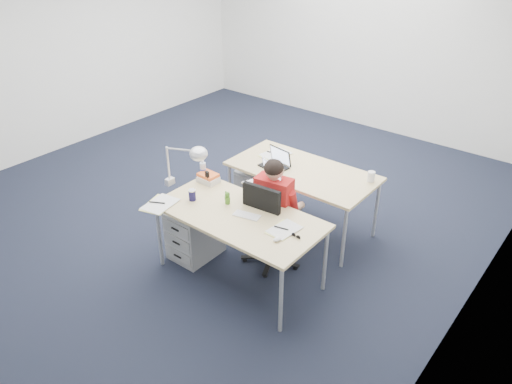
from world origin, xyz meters
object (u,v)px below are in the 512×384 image
Objects in this scene: drawer_pedestal_near at (195,232)px; book_stack at (208,178)px; computer_mouse at (277,239)px; desk_lamp at (180,164)px; desk_far at (302,174)px; far_cup at (371,177)px; seated_person at (279,207)px; silver_laptop at (260,182)px; headphones at (257,199)px; wireless_keyboard at (247,215)px; drawer_pedestal_far at (260,189)px; can_koozie at (192,195)px; desk_near at (239,218)px; dark_laptop at (274,158)px; cordless_phone at (207,178)px; sunglasses at (296,236)px; water_bottle at (203,169)px; bear_figurine at (227,198)px; office_chair at (270,240)px.

book_stack is (-0.05, 0.29, 0.50)m from drawer_pedestal_near.
book_stack reaches higher than computer_mouse.
desk_far is at bearing 61.39° from desk_lamp.
book_stack is at bearing -140.94° from far_cup.
far_cup is at bearing 44.73° from seated_person.
far_cup is at bearing 47.52° from desk_lamp.
silver_laptop is at bearing 151.17° from computer_mouse.
headphones is (0.00, -0.06, -0.16)m from silver_laptop.
wireless_keyboard is (0.10, -0.33, -0.17)m from silver_laptop.
desk_far is 2.91× the size of drawer_pedestal_far.
desk_near is at bearing 9.33° from can_koozie.
drawer_pedestal_near is at bearing -133.08° from far_cup.
silver_laptop is 0.82m from desk_lamp.
headphones is 0.74m from dark_laptop.
drawer_pedestal_far is at bearing 119.29° from desk_near.
cordless_phone reaches higher than headphones.
drawer_pedestal_near is 1.15m from drawer_pedestal_far.
computer_mouse is 1.19m from cordless_phone.
far_cup is at bearing 54.08° from cordless_phone.
drawer_pedestal_near is 1.31m from sunglasses.
drawer_pedestal_near is 0.58m from cordless_phone.
water_bottle reaches higher than headphones.
silver_laptop reaches higher than far_cup.
computer_mouse is 0.17m from sunglasses.
dark_laptop is (0.28, 0.74, 0.03)m from cordless_phone.
cordless_phone is (0.03, -0.91, 0.53)m from drawer_pedestal_far.
sunglasses is (0.67, -1.09, 0.06)m from desk_far.
seated_person is 0.79m from book_stack.
sunglasses is at bearing -12.01° from water_bottle.
dark_laptop is at bearing 64.70° from book_stack.
can_koozie is 0.38× the size of dark_laptop.
bear_figurine reaches higher than sunglasses.
cordless_phone is 1.69m from far_cup.
can_koozie is 0.54× the size of book_stack.
bear_figurine is at bearing -179.21° from sunglasses.
drawer_pedestal_far is (-0.04, 1.14, 0.00)m from drawer_pedestal_near.
wireless_keyboard is at bearing 5.47° from desk_lamp.
sunglasses is (1.38, -0.29, -0.09)m from water_bottle.
desk_near is 0.56m from seated_person.
office_chair is 0.64m from silver_laptop.
wireless_keyboard is 2.60× the size of sunglasses.
desk_near is 1.50m from far_cup.
seated_person reaches higher than far_cup.
drawer_pedestal_far is 2.62× the size of book_stack.
desk_far is 14.14× the size of can_koozie.
headphones is at bearing 27.52° from drawer_pedestal_near.
desk_lamp is (-0.11, -1.14, 0.74)m from drawer_pedestal_far.
water_bottle is (-0.82, -0.23, 0.25)m from seated_person.
desk_far is 0.85m from office_chair.
desk_lamp reaches higher than desk_far.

